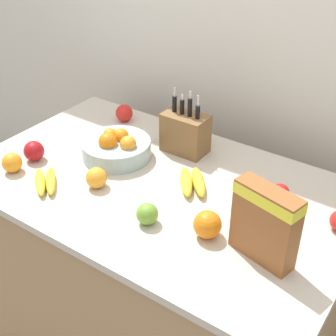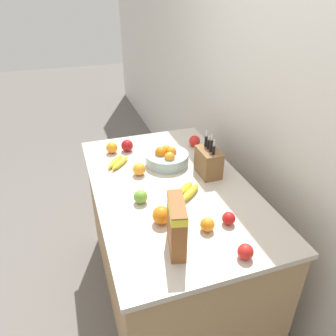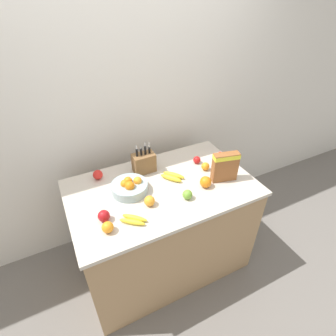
# 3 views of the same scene
# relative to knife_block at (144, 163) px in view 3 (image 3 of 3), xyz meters

# --- Properties ---
(ground_plane) EXTENTS (14.00, 14.00, 0.00)m
(ground_plane) POSITION_rel_knife_block_xyz_m (0.04, -0.25, -1.01)
(ground_plane) COLOR slate
(wall_back) EXTENTS (9.00, 0.06, 2.60)m
(wall_back) POSITION_rel_knife_block_xyz_m (0.04, 0.40, 0.29)
(wall_back) COLOR silver
(wall_back) RESTS_ON ground_plane
(counter) EXTENTS (1.43, 0.87, 0.93)m
(counter) POSITION_rel_knife_block_xyz_m (0.04, -0.25, -0.55)
(counter) COLOR tan
(counter) RESTS_ON ground_plane
(knife_block) EXTENTS (0.18, 0.11, 0.27)m
(knife_block) POSITION_rel_knife_block_xyz_m (0.00, 0.00, 0.00)
(knife_block) COLOR brown
(knife_block) RESTS_ON counter
(cereal_box) EXTENTS (0.21, 0.11, 0.24)m
(cereal_box) POSITION_rel_knife_block_xyz_m (0.52, -0.39, 0.05)
(cereal_box) COLOR brown
(cereal_box) RESTS_ON counter
(fruit_bowl) EXTENTS (0.27, 0.27, 0.12)m
(fruit_bowl) POSITION_rel_knife_block_xyz_m (-0.20, -0.20, -0.04)
(fruit_bowl) COLOR #99B2B7
(fruit_bowl) RESTS_ON counter
(banana_bunch_left) EXTENTS (0.18, 0.17, 0.04)m
(banana_bunch_left) POSITION_rel_knife_block_xyz_m (-0.28, -0.50, -0.07)
(banana_bunch_left) COLOR yellow
(banana_bunch_left) RESTS_ON counter
(banana_bunch_right) EXTENTS (0.18, 0.19, 0.04)m
(banana_bunch_right) POSITION_rel_knife_block_xyz_m (0.16, -0.20, -0.06)
(banana_bunch_right) COLOR yellow
(banana_bunch_right) RESTS_ON counter
(apple_middle) EXTENTS (0.08, 0.08, 0.08)m
(apple_middle) POSITION_rel_knife_block_xyz_m (-0.37, 0.07, -0.04)
(apple_middle) COLOR red
(apple_middle) RESTS_ON counter
(apple_rear) EXTENTS (0.08, 0.08, 0.08)m
(apple_rear) POSITION_rel_knife_block_xyz_m (-0.45, -0.40, -0.04)
(apple_rear) COLOR #A31419
(apple_rear) RESTS_ON counter
(apple_by_knife_block) EXTENTS (0.07, 0.07, 0.07)m
(apple_by_knife_block) POSITION_rel_knife_block_xyz_m (0.15, -0.46, -0.05)
(apple_by_knife_block) COLOR #6B9E33
(apple_by_knife_block) RESTS_ON counter
(apple_leftmost) EXTENTS (0.07, 0.07, 0.07)m
(apple_leftmost) POSITION_rel_knife_block_xyz_m (0.67, -0.13, -0.05)
(apple_leftmost) COLOR red
(apple_leftmost) RESTS_ON counter
(apple_rightmost) EXTENTS (0.06, 0.06, 0.06)m
(apple_rightmost) POSITION_rel_knife_block_xyz_m (0.45, -0.10, -0.05)
(apple_rightmost) COLOR red
(apple_rightmost) RESTS_ON counter
(orange_by_cereal) EXTENTS (0.08, 0.08, 0.08)m
(orange_by_cereal) POSITION_rel_knife_block_xyz_m (-0.45, -0.50, -0.05)
(orange_by_cereal) COLOR orange
(orange_by_cereal) RESTS_ON counter
(orange_front_center) EXTENTS (0.08, 0.08, 0.08)m
(orange_front_center) POSITION_rel_knife_block_xyz_m (-0.12, -0.40, -0.05)
(orange_front_center) COLOR orange
(orange_front_center) RESTS_ON counter
(orange_mid_left) EXTENTS (0.07, 0.07, 0.07)m
(orange_mid_left) POSITION_rel_knife_block_xyz_m (0.46, -0.21, -0.05)
(orange_mid_left) COLOR orange
(orange_mid_left) RESTS_ON counter
(orange_near_bowl) EXTENTS (0.09, 0.09, 0.09)m
(orange_near_bowl) POSITION_rel_knife_block_xyz_m (0.34, -0.40, -0.04)
(orange_near_bowl) COLOR orange
(orange_near_bowl) RESTS_ON counter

